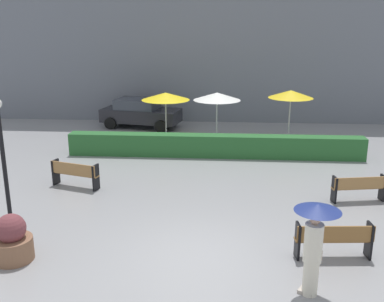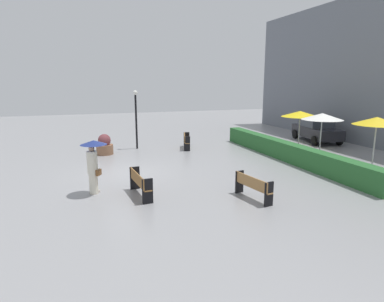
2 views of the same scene
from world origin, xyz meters
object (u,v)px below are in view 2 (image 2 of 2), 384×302
(patio_umbrella_white, at_px, (322,117))
(lamp_post, at_px, (136,113))
(bench_far_left, at_px, (186,140))
(planter_pot, at_px, (105,146))
(pedestrian_with_umbrella, at_px, (93,160))
(bench_near_right, at_px, (140,182))
(bench_far_right, at_px, (253,186))
(patio_umbrella_yellow, at_px, (300,114))
(patio_umbrella_yellow_far, at_px, (377,121))
(parked_car, at_px, (316,130))

(patio_umbrella_white, bearing_deg, lamp_post, -122.21)
(lamp_post, bearing_deg, bench_far_left, 72.15)
(planter_pot, distance_m, patio_umbrella_white, 12.21)
(planter_pot, bearing_deg, pedestrian_with_umbrella, -7.50)
(lamp_post, bearing_deg, bench_near_right, -9.14)
(bench_far_right, xyz_separation_m, lamp_post, (-10.40, -2.30, 1.72))
(bench_near_right, distance_m, bench_far_left, 8.94)
(patio_umbrella_yellow, bearing_deg, bench_far_left, -109.57)
(pedestrian_with_umbrella, bearing_deg, patio_umbrella_yellow_far, 84.61)
(patio_umbrella_yellow, height_order, patio_umbrella_yellow_far, patio_umbrella_yellow_far)
(planter_pot, distance_m, patio_umbrella_yellow, 11.90)
(bench_far_right, height_order, lamp_post, lamp_post)
(lamp_post, distance_m, patio_umbrella_white, 10.75)
(patio_umbrella_white, bearing_deg, bench_far_right, -55.50)
(bench_near_right, distance_m, parked_car, 15.53)
(bench_near_right, distance_m, patio_umbrella_white, 11.07)
(bench_far_right, distance_m, pedestrian_with_umbrella, 5.85)
(pedestrian_with_umbrella, bearing_deg, parked_car, 112.88)
(patio_umbrella_white, bearing_deg, pedestrian_with_umbrella, -79.56)
(bench_near_right, bearing_deg, pedestrian_with_umbrella, -117.95)
(lamp_post, distance_m, patio_umbrella_yellow_far, 12.95)
(bench_far_left, relative_size, bench_far_right, 1.02)
(patio_umbrella_white, distance_m, patio_umbrella_yellow_far, 3.37)
(bench_near_right, relative_size, bench_far_right, 1.07)
(planter_pot, height_order, lamp_post, lamp_post)
(bench_far_left, height_order, patio_umbrella_yellow, patio_umbrella_yellow)
(parked_car, bearing_deg, lamp_post, -97.00)
(patio_umbrella_yellow, height_order, parked_car, patio_umbrella_yellow)
(patio_umbrella_yellow, xyz_separation_m, patio_umbrella_yellow_far, (5.81, -0.31, 0.22))
(patio_umbrella_yellow, relative_size, patio_umbrella_yellow_far, 0.92)
(patio_umbrella_white, height_order, patio_umbrella_yellow_far, patio_umbrella_yellow_far)
(bench_near_right, xyz_separation_m, bench_far_right, (1.64, 3.71, -0.02))
(bench_near_right, height_order, lamp_post, lamp_post)
(planter_pot, bearing_deg, patio_umbrella_yellow_far, 54.43)
(planter_pot, relative_size, lamp_post, 0.33)
(bench_far_left, xyz_separation_m, lamp_post, (-0.94, -2.92, 1.69))
(pedestrian_with_umbrella, relative_size, patio_umbrella_white, 0.83)
(lamp_post, bearing_deg, patio_umbrella_yellow, 70.95)
(pedestrian_with_umbrella, xyz_separation_m, patio_umbrella_yellow, (-4.66, 12.47, 0.86))
(pedestrian_with_umbrella, bearing_deg, planter_pot, 172.50)
(bench_near_right, relative_size, pedestrian_with_umbrella, 0.93)
(bench_far_right, bearing_deg, bench_near_right, -113.82)
(bench_far_left, height_order, patio_umbrella_white, patio_umbrella_white)
(planter_pot, xyz_separation_m, lamp_post, (-1.05, 2.04, 1.72))
(pedestrian_with_umbrella, relative_size, planter_pot, 1.72)
(bench_near_right, height_order, bench_far_left, bench_far_left)
(bench_near_right, xyz_separation_m, parked_car, (-7.25, 13.73, 0.29))
(parked_car, bearing_deg, bench_near_right, -62.14)
(bench_far_left, distance_m, patio_umbrella_white, 8.00)
(bench_far_right, distance_m, patio_umbrella_white, 8.43)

